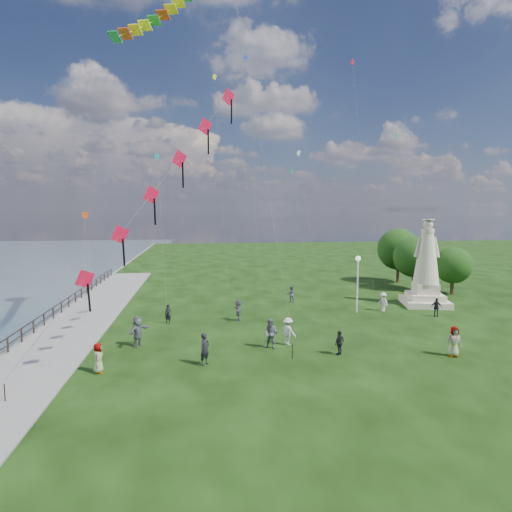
{
  "coord_description": "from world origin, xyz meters",
  "views": [
    {
      "loc": [
        -4.66,
        -20.61,
        8.65
      ],
      "look_at": [
        -1.0,
        8.0,
        5.5
      ],
      "focal_mm": 30.0,
      "sensor_mm": 36.0,
      "label": 1
    }
  ],
  "objects": [
    {
      "name": "person_10",
      "position": [
        -10.19,
        2.21,
        0.81
      ],
      "size": [
        0.59,
        0.85,
        1.62
      ],
      "primitive_type": "imported",
      "rotation": [
        0.0,
        0.0,
        1.71
      ],
      "color": "#595960",
      "rests_on": "ground"
    },
    {
      "name": "person_0",
      "position": [
        -4.57,
        2.65,
        0.91
      ],
      "size": [
        0.77,
        0.78,
        1.82
      ],
      "primitive_type": "imported",
      "rotation": [
        0.0,
        0.0,
        0.82
      ],
      "color": "black",
      "rests_on": "ground"
    },
    {
      "name": "small_kites",
      "position": [
        2.23,
        23.19,
        13.97
      ],
      "size": [
        31.75,
        18.69,
        25.23
      ],
      "color": "teal",
      "rests_on": "ground"
    },
    {
      "name": "tree_row",
      "position": [
        18.72,
        23.97,
        3.65
      ],
      "size": [
        6.73,
        11.83,
        6.43
      ],
      "color": "#382314",
      "rests_on": "ground"
    },
    {
      "name": "waterfront",
      "position": [
        -15.24,
        8.99,
        -0.06
      ],
      "size": [
        200.0,
        200.0,
        1.51
      ],
      "color": "#34454E",
      "rests_on": "ground"
    },
    {
      "name": "person_4",
      "position": [
        10.04,
        2.19,
        0.9
      ],
      "size": [
        0.95,
        0.67,
        1.81
      ],
      "primitive_type": "imported",
      "rotation": [
        0.0,
        0.0,
        -0.15
      ],
      "color": "#595960",
      "rests_on": "ground"
    },
    {
      "name": "red_kite_train",
      "position": [
        -6.79,
        4.61,
        10.17
      ],
      "size": [
        11.16,
        9.35,
        16.42
      ],
      "color": "black",
      "rests_on": "ground"
    },
    {
      "name": "person_7",
      "position": [
        3.57,
        17.93,
        0.78
      ],
      "size": [
        0.81,
        0.56,
        1.55
      ],
      "primitive_type": "imported",
      "rotation": [
        0.0,
        0.0,
        3.01
      ],
      "color": "#595960",
      "rests_on": "ground"
    },
    {
      "name": "person_8",
      "position": [
        10.65,
        13.54,
        0.8
      ],
      "size": [
        0.89,
        1.16,
        1.61
      ],
      "primitive_type": "imported",
      "rotation": [
        0.0,
        0.0,
        -1.18
      ],
      "color": "silver",
      "rests_on": "ground"
    },
    {
      "name": "person_3",
      "position": [
        3.43,
        3.32,
        0.74
      ],
      "size": [
        0.96,
        0.89,
        1.48
      ],
      "primitive_type": "imported",
      "rotation": [
        0.0,
        0.0,
        3.82
      ],
      "color": "black",
      "rests_on": "ground"
    },
    {
      "name": "statue",
      "position": [
        15.4,
        15.24,
        2.94
      ],
      "size": [
        4.6,
        4.6,
        7.79
      ],
      "rotation": [
        0.0,
        0.0,
        -0.23
      ],
      "color": "beige",
      "rests_on": "ground"
    },
    {
      "name": "lamppost",
      "position": [
        8.27,
        13.37,
        3.46
      ],
      "size": [
        0.44,
        0.44,
        4.8
      ],
      "color": "silver",
      "rests_on": "ground"
    },
    {
      "name": "person_1",
      "position": [
        -0.45,
        4.96,
        0.95
      ],
      "size": [
        1.08,
        0.96,
        1.89
      ],
      "primitive_type": "imported",
      "rotation": [
        0.0,
        0.0,
        -0.53
      ],
      "color": "#595960",
      "rests_on": "ground"
    },
    {
      "name": "person_2",
      "position": [
        0.77,
        5.6,
        0.88
      ],
      "size": [
        1.21,
        1.23,
        1.76
      ],
      "primitive_type": "imported",
      "rotation": [
        0.0,
        0.0,
        2.33
      ],
      "color": "silver",
      "rests_on": "ground"
    },
    {
      "name": "person_5",
      "position": [
        -8.76,
        6.5,
        0.97
      ],
      "size": [
        1.65,
        1.92,
        1.94
      ],
      "primitive_type": "imported",
      "rotation": [
        0.0,
        0.0,
        0.97
      ],
      "color": "#595960",
      "rests_on": "ground"
    },
    {
      "name": "person_6",
      "position": [
        -7.27,
        11.83,
        0.74
      ],
      "size": [
        0.64,
        0.55,
        1.47
      ],
      "primitive_type": "imported",
      "rotation": [
        0.0,
        0.0,
        -0.43
      ],
      "color": "black",
      "rests_on": "ground"
    },
    {
      "name": "person_9",
      "position": [
        14.16,
        11.23,
        0.75
      ],
      "size": [
        0.95,
        0.63,
        1.5
      ],
      "primitive_type": "imported",
      "rotation": [
        0.0,
        0.0,
        -0.21
      ],
      "color": "black",
      "rests_on": "ground"
    },
    {
      "name": "person_11",
      "position": [
        -1.9,
        11.91,
        0.84
      ],
      "size": [
        0.7,
        1.57,
        1.68
      ],
      "primitive_type": "imported",
      "rotation": [
        0.0,
        0.0,
        4.73
      ],
      "color": "#595960",
      "rests_on": "ground"
    }
  ]
}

